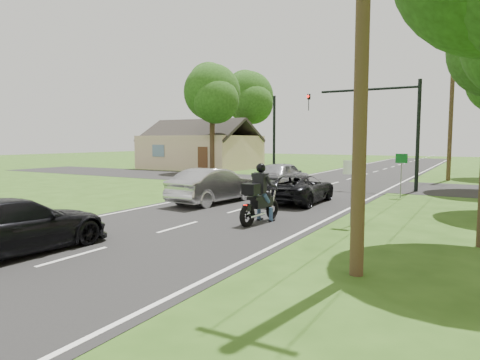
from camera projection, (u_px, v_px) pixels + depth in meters
name	position (u px, v px, depth m)	size (l,w,h in m)	color
ground	(178.00, 227.00, 13.62)	(140.00, 140.00, 0.00)	#294914
road	(298.00, 193.00, 22.25)	(8.00, 100.00, 0.01)	black
cross_road	(334.00, 183.00, 27.42)	(60.00, 7.00, 0.01)	black
motorcycle_rider	(259.00, 199.00, 14.26)	(0.67, 2.37, 2.04)	black
dark_suv	(300.00, 188.00, 18.95)	(2.08, 4.50, 1.25)	black
silver_sedan	(214.00, 186.00, 18.83)	(1.62, 4.64, 1.53)	#ABABAF
silver_suv	(282.00, 176.00, 23.86)	(1.86, 4.63, 1.58)	#9A9BA1
dark_car_behind	(14.00, 226.00, 10.36)	(1.93, 4.75, 1.38)	black
traffic_signal	(383.00, 115.00, 23.65)	(6.38, 0.44, 6.00)	black
signal_pole_far	(274.00, 137.00, 31.46)	(0.20, 0.20, 6.00)	black
utility_pole_near	(363.00, 21.00, 8.34)	(1.60, 0.28, 10.00)	brown
utility_pole_far	(451.00, 106.00, 29.04)	(1.60, 0.28, 10.00)	brown
sign_white	(352.00, 177.00, 13.71)	(0.55, 0.07, 2.12)	slate
sign_green	(401.00, 165.00, 20.51)	(0.55, 0.07, 2.12)	slate
tree_left_near	(213.00, 95.00, 35.92)	(5.12, 4.96, 9.22)	#332316
tree_left_far	(250.00, 99.00, 45.44)	(5.76, 5.58, 10.14)	#332316
house	(201.00, 150.00, 42.12)	(10.20, 8.00, 4.84)	tan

